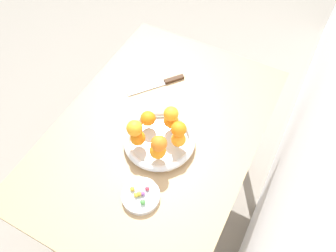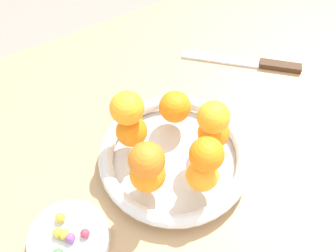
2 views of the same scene
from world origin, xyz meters
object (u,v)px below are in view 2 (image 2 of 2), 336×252
(candy_ball_4, at_px, (60,218))
(orange_5, at_px, (147,160))
(dining_table, at_px, (184,161))
(candy_ball_5, at_px, (58,233))
(candy_ball_3, at_px, (85,233))
(orange_4, at_px, (213,133))
(candy_dish, at_px, (69,240))
(orange_7, at_px, (127,108))
(candy_ball_0, at_px, (70,238))
(orange_3, at_px, (202,175))
(orange_1, at_px, (132,131))
(orange_8, at_px, (214,117))
(orange_0, at_px, (175,107))
(knife, at_px, (252,63))
(fruit_bowl, at_px, (175,157))
(orange_2, at_px, (148,174))
(candy_ball_1, at_px, (64,234))
(orange_6, at_px, (207,154))

(candy_ball_4, bearing_deg, orange_5, 170.70)
(dining_table, bearing_deg, candy_ball_5, 15.23)
(candy_ball_3, bearing_deg, orange_4, -170.33)
(dining_table, relative_size, candy_dish, 8.33)
(orange_7, distance_m, candy_ball_0, 0.23)
(orange_3, bearing_deg, orange_7, -65.73)
(orange_4, bearing_deg, orange_1, -30.22)
(orange_7, distance_m, candy_ball_4, 0.21)
(orange_7, distance_m, orange_8, 0.14)
(orange_0, bearing_deg, knife, -163.35)
(orange_1, bearing_deg, orange_7, -88.94)
(orange_3, bearing_deg, orange_0, -101.34)
(orange_1, bearing_deg, knife, -166.33)
(candy_dish, xyz_separation_m, knife, (-0.49, -0.19, -0.01))
(orange_8, relative_size, candy_ball_0, 3.31)
(fruit_bowl, bearing_deg, knife, -152.98)
(orange_5, height_order, orange_7, orange_5)
(orange_7, bearing_deg, orange_0, -178.91)
(orange_1, height_order, orange_2, orange_2)
(orange_1, height_order, candy_ball_0, orange_1)
(candy_ball_0, distance_m, candy_ball_5, 0.02)
(orange_2, height_order, orange_3, orange_2)
(orange_5, bearing_deg, orange_7, -99.21)
(candy_ball_1, bearing_deg, candy_ball_4, -97.75)
(orange_7, xyz_separation_m, candy_ball_0, (0.17, 0.12, -0.10))
(orange_0, xyz_separation_m, candy_ball_3, (0.23, 0.13, -0.04))
(orange_7, height_order, candy_ball_1, orange_7)
(candy_dish, bearing_deg, orange_7, -145.79)
(orange_6, bearing_deg, orange_2, -25.00)
(candy_dish, bearing_deg, orange_8, -173.78)
(candy_ball_5, bearing_deg, orange_3, 171.21)
(orange_6, xyz_separation_m, candy_ball_4, (0.24, -0.06, -0.09))
(orange_0, bearing_deg, orange_3, 78.66)
(orange_0, relative_size, candy_ball_5, 3.55)
(fruit_bowl, bearing_deg, candy_ball_3, 16.66)
(orange_0, relative_size, orange_6, 1.05)
(candy_ball_0, distance_m, knife, 0.53)
(knife, bearing_deg, orange_2, 26.60)
(orange_1, height_order, candy_ball_5, orange_1)
(orange_1, xyz_separation_m, candy_ball_5, (0.18, 0.10, -0.04))
(candy_ball_3, bearing_deg, orange_3, 175.48)
(orange_4, relative_size, knife, 0.26)
(fruit_bowl, distance_m, orange_3, 0.09)
(orange_6, bearing_deg, knife, -140.63)
(orange_1, relative_size, candy_ball_1, 3.14)
(orange_6, bearing_deg, orange_1, -61.87)
(orange_1, distance_m, candy_ball_4, 0.19)
(candy_dish, height_order, orange_4, orange_4)
(candy_ball_1, bearing_deg, knife, -159.75)
(orange_0, relative_size, orange_7, 1.01)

